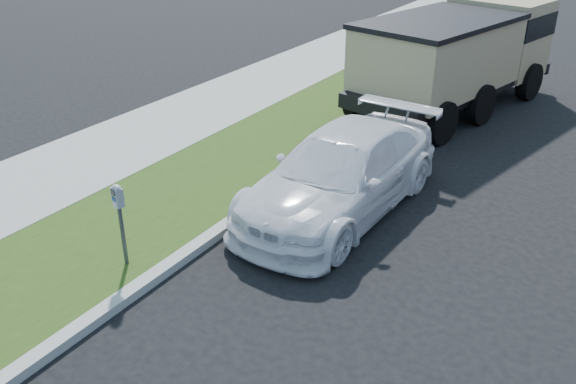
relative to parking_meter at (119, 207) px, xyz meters
The scene contains 5 objects.
ground 3.58m from the parking_meter, 19.79° to the left, with size 120.00×120.00×0.00m, color black.
streetside 4.10m from the parking_meter, 127.18° to the left, with size 6.12×50.00×0.15m.
parking_meter is the anchor object (origin of this frame).
white_wagon 4.25m from the parking_meter, 62.14° to the left, with size 2.18×5.35×1.55m, color white.
dump_truck 11.26m from the parking_meter, 80.57° to the left, with size 4.05×7.41×2.75m.
Camera 1 is at (3.50, -6.88, 5.66)m, focal length 38.00 mm.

